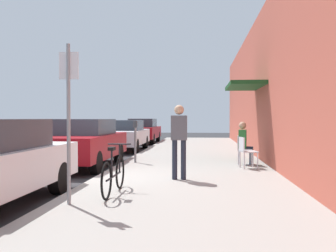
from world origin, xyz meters
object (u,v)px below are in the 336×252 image
at_px(parking_meter, 135,138).
at_px(cafe_chair_1, 242,148).
at_px(seated_patron_1, 245,141).
at_px(parked_car_2, 124,135).
at_px(street_sign, 69,111).
at_px(parked_car_1, 84,142).
at_px(pedestrian_standing, 179,136).
at_px(parked_car_3, 143,130).
at_px(bicycle_0, 114,175).
at_px(cafe_chair_0, 246,150).

xyz_separation_m(parking_meter, cafe_chair_1, (3.32, -0.16, -0.26)).
height_order(cafe_chair_1, seated_patron_1, seated_patron_1).
bearing_deg(cafe_chair_1, parked_car_2, 130.38).
xyz_separation_m(parked_car_2, parking_meter, (1.55, -5.57, 0.15)).
relative_size(street_sign, cafe_chair_1, 2.99).
xyz_separation_m(parked_car_1, pedestrian_standing, (3.13, -2.74, 0.35)).
distance_m(street_sign, cafe_chair_1, 6.58).
bearing_deg(pedestrian_standing, parking_meter, 116.83).
relative_size(cafe_chair_1, seated_patron_1, 0.67).
height_order(parked_car_1, cafe_chair_1, parked_car_1).
xyz_separation_m(parked_car_1, parking_meter, (1.55, 0.39, 0.12)).
relative_size(street_sign, seated_patron_1, 2.02).
xyz_separation_m(parked_car_3, parking_meter, (1.55, -11.01, 0.12)).
distance_m(parked_car_3, pedestrian_standing, 14.48).
relative_size(street_sign, bicycle_0, 1.52).
relative_size(cafe_chair_0, seated_patron_1, 0.67).
bearing_deg(cafe_chair_1, cafe_chair_0, -89.96).
bearing_deg(parked_car_1, cafe_chair_0, -7.70).
height_order(bicycle_0, cafe_chair_0, bicycle_0).
bearing_deg(pedestrian_standing, parked_car_1, 138.82).
height_order(street_sign, cafe_chair_1, street_sign).
bearing_deg(street_sign, parked_car_3, 95.12).
height_order(parking_meter, seated_patron_1, parking_meter).
bearing_deg(cafe_chair_1, seated_patron_1, -9.28).
relative_size(parked_car_3, cafe_chair_1, 5.06).
bearing_deg(parked_car_2, cafe_chair_1, -49.62).
height_order(parked_car_3, pedestrian_standing, pedestrian_standing).
distance_m(parked_car_2, parked_car_3, 5.44).
height_order(parking_meter, cafe_chair_0, parking_meter).
distance_m(parked_car_1, street_sign, 5.61).
height_order(parked_car_2, cafe_chair_0, parked_car_2).
relative_size(parked_car_3, seated_patron_1, 3.41).
bearing_deg(cafe_chair_0, bicycle_0, -126.70).
distance_m(parked_car_1, parked_car_3, 11.40).
bearing_deg(bicycle_0, seated_patron_1, 58.27).
bearing_deg(parked_car_2, pedestrian_standing, -70.21).
distance_m(street_sign, pedestrian_standing, 3.11).
xyz_separation_m(cafe_chair_0, seated_patron_1, (0.06, 0.88, 0.19)).
distance_m(street_sign, cafe_chair_0, 5.85).
bearing_deg(seated_patron_1, parking_meter, 177.18).
distance_m(parking_meter, bicycle_0, 4.90).
bearing_deg(cafe_chair_0, parked_car_2, 126.37).
relative_size(bicycle_0, seated_patron_1, 1.33).
height_order(cafe_chair_0, pedestrian_standing, pedestrian_standing).
height_order(parked_car_1, parked_car_3, parked_car_1).
bearing_deg(parked_car_2, street_sign, -82.43).
xyz_separation_m(street_sign, cafe_chair_1, (3.37, 5.56, -1.02)).
relative_size(parked_car_3, street_sign, 1.69).
distance_m(parked_car_2, street_sign, 11.43).
distance_m(parked_car_3, parking_meter, 11.12).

